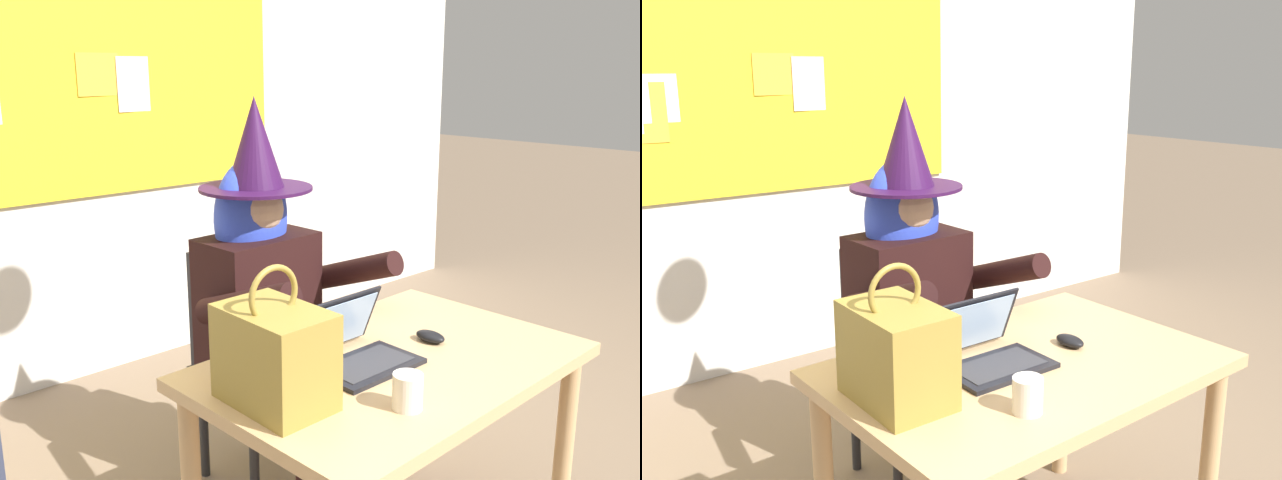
% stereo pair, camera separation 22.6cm
% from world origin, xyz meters
% --- Properties ---
extents(wall_back_bulletin, '(5.86, 2.26, 2.88)m').
position_xyz_m(wall_back_bulletin, '(0.00, 2.14, 1.45)').
color(wall_back_bulletin, silver).
rests_on(wall_back_bulletin, ground).
extents(desk_main, '(1.18, 0.80, 0.73)m').
position_xyz_m(desk_main, '(0.08, 0.07, 0.63)').
color(desk_main, tan).
rests_on(desk_main, ground).
extents(chair_at_desk, '(0.43, 0.43, 0.92)m').
position_xyz_m(chair_at_desk, '(0.11, 0.82, 0.52)').
color(chair_at_desk, black).
rests_on(chair_at_desk, ground).
extents(person_costumed, '(0.61, 0.68, 1.49)m').
position_xyz_m(person_costumed, '(0.11, 0.70, 0.81)').
color(person_costumed, black).
rests_on(person_costumed, ground).
extents(laptop, '(0.31, 0.27, 0.20)m').
position_xyz_m(laptop, '(-0.02, 0.13, 0.77)').
color(laptop, black).
rests_on(laptop, desk_main).
extents(computer_mouse, '(0.06, 0.11, 0.03)m').
position_xyz_m(computer_mouse, '(0.28, 0.08, 0.74)').
color(computer_mouse, black).
rests_on(computer_mouse, desk_main).
extents(handbag, '(0.20, 0.30, 0.38)m').
position_xyz_m(handbag, '(-0.35, 0.10, 0.86)').
color(handbag, olive).
rests_on(handbag, desk_main).
extents(coffee_mug, '(0.08, 0.08, 0.09)m').
position_xyz_m(coffee_mug, '(-0.12, -0.16, 0.77)').
color(coffee_mug, silver).
rests_on(coffee_mug, desk_main).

